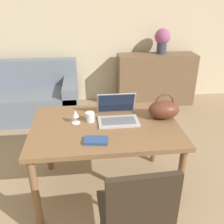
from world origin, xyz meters
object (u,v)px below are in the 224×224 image
object	(u,v)px
drinking_glass	(90,117)
handbag	(164,109)
flower_vase	(162,39)
couch	(19,98)
chair	(136,214)
wine_glass	(75,115)
laptop	(117,113)

from	to	relation	value
drinking_glass	handbag	distance (m)	0.68
flower_vase	couch	bearing A→B (deg)	-172.88
flower_vase	chair	bearing A→B (deg)	-108.93
chair	wine_glass	bearing A→B (deg)	110.48
laptop	drinking_glass	bearing A→B (deg)	-174.93
couch	drinking_glass	xyz separation A→B (m)	(1.08, -1.75, 0.49)
chair	laptop	xyz separation A→B (m)	(0.00, 0.92, 0.27)
couch	wine_glass	xyz separation A→B (m)	(0.95, -1.78, 0.53)
chair	laptop	size ratio (longest dim) A/B	2.55
drinking_glass	flower_vase	distance (m)	2.42
drinking_glass	flower_vase	xyz separation A→B (m)	(1.26, 2.04, 0.33)
drinking_glass	wine_glass	world-z (taller)	wine_glass
handbag	wine_glass	bearing A→B (deg)	-179.20
couch	laptop	world-z (taller)	laptop
drinking_glass	flower_vase	bearing A→B (deg)	58.34
laptop	wine_glass	bearing A→B (deg)	-172.91
handbag	flower_vase	size ratio (longest dim) A/B	0.71
handbag	couch	bearing A→B (deg)	134.88
couch	handbag	xyz separation A→B (m)	(1.76, -1.76, 0.53)
drinking_glass	flower_vase	size ratio (longest dim) A/B	0.21
wine_glass	flower_vase	xyz separation A→B (m)	(1.39, 2.07, 0.29)
drinking_glass	wine_glass	bearing A→B (deg)	-169.00
handbag	flower_vase	world-z (taller)	flower_vase
flower_vase	wine_glass	bearing A→B (deg)	-123.87
wine_glass	flower_vase	size ratio (longest dim) A/B	0.31
laptop	flower_vase	world-z (taller)	flower_vase
wine_glass	chair	bearing A→B (deg)	-66.70
couch	wine_glass	distance (m)	2.08
handbag	laptop	bearing A→B (deg)	175.16
couch	handbag	world-z (taller)	handbag
drinking_glass	handbag	world-z (taller)	handbag
laptop	drinking_glass	distance (m)	0.25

